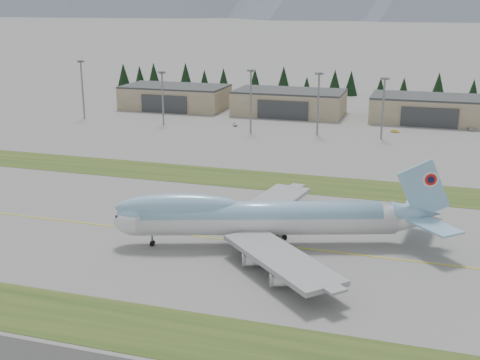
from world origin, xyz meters
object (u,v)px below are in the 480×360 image
(hangar_left, at_px, (175,97))
(service_vehicle_a, at_px, (235,126))
(service_vehicle_c, at_px, (470,130))
(service_vehicle_b, at_px, (395,132))
(hangar_center, at_px, (289,102))
(boeing_747_freighter, at_px, (263,217))
(hangar_right, at_px, (430,109))

(hangar_left, bearing_deg, service_vehicle_a, -39.33)
(service_vehicle_a, bearing_deg, hangar_left, 118.09)
(service_vehicle_a, distance_m, service_vehicle_c, 92.78)
(hangar_left, bearing_deg, service_vehicle_b, -14.57)
(hangar_center, bearing_deg, service_vehicle_c, -10.74)
(boeing_747_freighter, height_order, hangar_right, boeing_747_freighter)
(service_vehicle_b, bearing_deg, service_vehicle_c, -51.34)
(hangar_center, bearing_deg, service_vehicle_a, -114.96)
(boeing_747_freighter, distance_m, service_vehicle_c, 144.37)
(service_vehicle_a, bearing_deg, service_vehicle_c, -11.24)
(boeing_747_freighter, xyz_separation_m, service_vehicle_b, (19.92, 123.71, -5.99))
(hangar_right, xyz_separation_m, service_vehicle_c, (15.78, -14.38, -5.39))
(hangar_center, bearing_deg, hangar_left, 180.00)
(boeing_747_freighter, xyz_separation_m, hangar_left, (-82.77, 150.40, -0.60))
(hangar_right, bearing_deg, service_vehicle_a, -156.54)
(service_vehicle_c, bearing_deg, hangar_center, 159.39)
(boeing_747_freighter, relative_size, hangar_right, 1.43)
(boeing_747_freighter, relative_size, service_vehicle_b, 20.77)
(boeing_747_freighter, distance_m, hangar_right, 153.81)
(hangar_left, xyz_separation_m, service_vehicle_c, (130.78, -14.38, -5.39))
(hangar_center, relative_size, hangar_right, 1.00)
(boeing_747_freighter, xyz_separation_m, hangar_center, (-27.77, 150.40, -0.60))
(hangar_right, bearing_deg, service_vehicle_c, -42.33)
(hangar_right, distance_m, service_vehicle_b, 29.88)
(boeing_747_freighter, relative_size, service_vehicle_a, 18.72)
(hangar_center, distance_m, service_vehicle_c, 77.32)
(hangar_right, relative_size, service_vehicle_b, 14.51)
(hangar_left, distance_m, hangar_center, 55.00)
(hangar_center, xyz_separation_m, hangar_right, (60.00, 0.00, 0.00))
(boeing_747_freighter, bearing_deg, hangar_right, 60.04)
(boeing_747_freighter, height_order, hangar_center, boeing_747_freighter)
(service_vehicle_a, distance_m, service_vehicle_b, 63.16)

